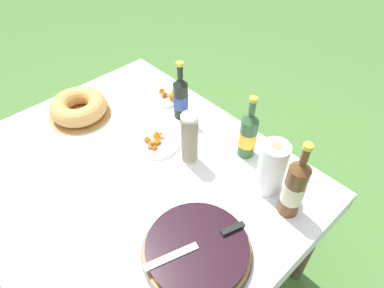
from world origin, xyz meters
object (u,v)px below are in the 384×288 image
at_px(bundt_cake, 79,107).
at_px(cider_bottle_amber, 294,188).
at_px(serving_knife, 205,241).
at_px(cider_bottle_green, 248,134).
at_px(paper_towel_roll, 272,168).
at_px(snack_plate_left, 166,96).
at_px(berry_tart, 197,250).
at_px(snack_plate_near, 157,142).
at_px(juice_bottle_red, 181,97).
at_px(cup_stack, 189,139).

distance_m(bundt_cake, cider_bottle_amber, 1.11).
xyz_separation_m(serving_knife, cider_bottle_amber, (0.10, 0.36, 0.07)).
bearing_deg(cider_bottle_green, paper_towel_roll, -23.64).
bearing_deg(paper_towel_roll, snack_plate_left, 173.55).
xyz_separation_m(berry_tart, cider_bottle_amber, (0.11, 0.38, 0.11)).
height_order(bundt_cake, paper_towel_roll, paper_towel_roll).
height_order(snack_plate_near, snack_plate_left, snack_plate_left).
bearing_deg(juice_bottle_red, cider_bottle_green, 4.97).
distance_m(juice_bottle_red, snack_plate_left, 0.20).
distance_m(cider_bottle_green, snack_plate_near, 0.42).
bearing_deg(cup_stack, cider_bottle_green, 55.74).
bearing_deg(juice_bottle_red, cup_stack, -34.73).
relative_size(cup_stack, juice_bottle_red, 0.83).
bearing_deg(berry_tart, cider_bottle_green, 112.47).
xyz_separation_m(juice_bottle_red, snack_plate_near, (0.08, -0.22, -0.10)).
bearing_deg(berry_tart, juice_bottle_red, 142.42).
bearing_deg(bundt_cake, cider_bottle_green, 28.22).
bearing_deg(snack_plate_near, bundt_cake, -161.09).
bearing_deg(snack_plate_near, cider_bottle_green, 38.75).
bearing_deg(bundt_cake, snack_plate_near, 18.91).
xyz_separation_m(bundt_cake, cup_stack, (0.61, 0.19, 0.08)).
height_order(bundt_cake, cup_stack, cup_stack).
xyz_separation_m(snack_plate_left, paper_towel_roll, (0.76, -0.09, 0.11)).
height_order(serving_knife, bundt_cake, bundt_cake).
xyz_separation_m(serving_knife, snack_plate_near, (-0.53, 0.22, -0.05)).
xyz_separation_m(cider_bottle_amber, snack_plate_left, (-0.88, 0.12, -0.13)).
height_order(bundt_cake, juice_bottle_red, juice_bottle_red).
distance_m(berry_tart, snack_plate_left, 0.92).
xyz_separation_m(serving_knife, paper_towel_roll, (-0.03, 0.39, 0.06)).
height_order(berry_tart, cider_bottle_amber, cider_bottle_amber).
distance_m(bundt_cake, snack_plate_left, 0.45).
bearing_deg(juice_bottle_red, serving_knife, -35.50).
relative_size(berry_tart, paper_towel_roll, 1.63).
xyz_separation_m(berry_tart, serving_knife, (0.01, 0.03, 0.04)).
height_order(juice_bottle_red, snack_plate_near, juice_bottle_red).
bearing_deg(cup_stack, snack_plate_left, 153.13).
height_order(cup_stack, cider_bottle_green, cider_bottle_green).
relative_size(serving_knife, snack_plate_near, 1.71).
xyz_separation_m(cup_stack, snack_plate_near, (-0.17, -0.04, -0.11)).
bearing_deg(cup_stack, snack_plate_near, -165.68).
bearing_deg(cider_bottle_amber, snack_plate_near, -167.57).
height_order(serving_knife, cider_bottle_green, cider_bottle_green).
bearing_deg(bundt_cake, serving_knife, -3.97).
bearing_deg(snack_plate_left, cider_bottle_green, -0.26).
bearing_deg(snack_plate_left, serving_knife, -31.31).
xyz_separation_m(cup_stack, paper_towel_roll, (0.33, 0.13, -0.01)).
xyz_separation_m(berry_tart, bundt_cake, (-0.96, 0.10, 0.02)).
relative_size(snack_plate_near, paper_towel_roll, 0.90).
relative_size(bundt_cake, cider_bottle_amber, 0.88).
bearing_deg(snack_plate_left, berry_tart, -33.07).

